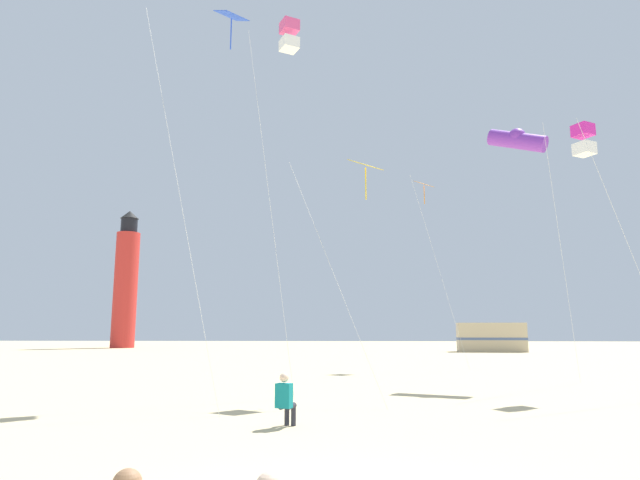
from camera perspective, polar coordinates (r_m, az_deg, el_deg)
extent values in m
cube|color=#147F84|center=(12.28, -3.80, -15.98)|extent=(0.39, 0.31, 0.52)
sphere|color=beige|center=(12.24, -3.78, -14.21)|extent=(0.20, 0.20, 0.20)
cylinder|color=#2D2D38|center=(12.43, -3.10, -17.02)|extent=(0.23, 0.38, 0.13)
cylinder|color=#2D2D38|center=(12.61, -2.80, -17.97)|extent=(0.11, 0.11, 0.42)
cylinder|color=#2D2D38|center=(12.50, -3.80, -16.97)|extent=(0.23, 0.38, 0.13)
cylinder|color=#2D2D38|center=(12.68, -3.50, -17.92)|extent=(0.11, 0.11, 0.42)
cylinder|color=silver|center=(16.24, 1.39, -3.43)|extent=(2.96, 2.13, 7.57)
cube|color=yellow|center=(18.46, 4.80, 7.87)|extent=(1.22, 1.22, 0.40)
cylinder|color=yellow|center=(18.28, 4.83, 5.92)|extent=(0.04, 0.04, 1.10)
cylinder|color=silver|center=(15.94, -14.70, 5.71)|extent=(3.28, 2.05, 12.33)
cube|color=blue|center=(19.60, -9.27, 22.22)|extent=(1.22, 1.22, 0.40)
cylinder|color=blue|center=(19.27, -9.33, 20.57)|extent=(0.04, 0.04, 1.10)
cylinder|color=silver|center=(23.50, 24.04, -1.41)|extent=(1.66, 2.41, 10.07)
cylinder|color=purple|center=(25.00, 19.98, 9.77)|extent=(2.45, 1.99, 1.48)
sphere|color=purple|center=(25.05, 19.96, 10.10)|extent=(0.76, 0.76, 0.76)
cylinder|color=silver|center=(18.30, -5.33, 4.35)|extent=(1.89, 1.03, 12.87)
cube|color=#E54C8C|center=(21.72, -3.23, 21.43)|extent=(0.82, 0.82, 0.44)
cube|color=white|center=(21.36, -3.24, 19.81)|extent=(0.82, 0.82, 0.44)
cylinder|color=silver|center=(30.00, 12.42, -3.17)|extent=(2.99, 0.95, 10.50)
cube|color=orange|center=(32.35, 10.85, 5.80)|extent=(1.22, 1.22, 0.40)
cylinder|color=orange|center=(32.18, 10.88, 4.68)|extent=(0.04, 0.04, 1.10)
cylinder|color=silver|center=(19.98, 29.96, -1.38)|extent=(3.25, 1.03, 8.89)
cube|color=#D826A5|center=(22.26, 25.87, 10.30)|extent=(0.82, 0.82, 0.44)
cube|color=white|center=(22.05, 26.00, 8.58)|extent=(0.82, 0.82, 0.44)
cylinder|color=red|center=(70.58, -19.74, -4.90)|extent=(2.80, 2.80, 14.00)
cylinder|color=black|center=(71.57, -19.39, 1.41)|extent=(2.00, 2.00, 1.80)
cone|color=black|center=(71.83, -19.33, 2.51)|extent=(2.20, 2.20, 1.00)
cube|color=#C6B28C|center=(56.51, 17.51, -9.71)|extent=(6.56, 2.81, 2.80)
cube|color=#4C608C|center=(56.51, 17.52, -9.85)|extent=(6.61, 2.85, 0.24)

